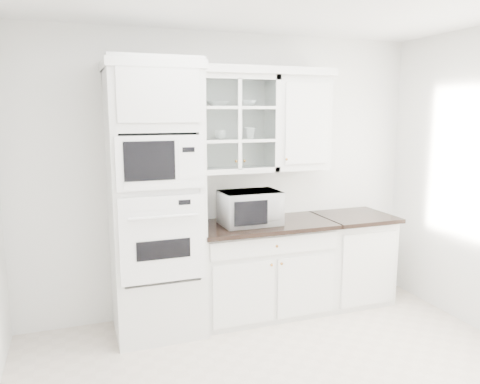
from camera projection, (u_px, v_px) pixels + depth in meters
name	position (u px, v px, depth m)	size (l,w,h in m)	color
room_shell	(283.00, 138.00, 3.29)	(4.00, 3.50, 2.70)	white
oven_column	(155.00, 201.00, 4.05)	(0.76, 0.68, 2.40)	silver
base_cabinet_run	(263.00, 268.00, 4.55)	(1.32, 0.67, 0.92)	silver
extra_base_cabinet	(351.00, 257.00, 4.88)	(0.72, 0.67, 0.92)	silver
upper_cabinet_glass	(234.00, 124.00, 4.36)	(0.80, 0.33, 0.90)	silver
upper_cabinet_solid	(299.00, 123.00, 4.58)	(0.55, 0.33, 0.90)	silver
crown_molding	(224.00, 70.00, 4.22)	(2.14, 0.38, 0.07)	white
countertop_microwave	(249.00, 207.00, 4.38)	(0.54, 0.45, 0.31)	white
bowl_a	(218.00, 104.00, 4.26)	(0.20, 0.20, 0.05)	white
bowl_b	(247.00, 103.00, 4.35)	(0.18, 0.18, 0.06)	white
cup_a	(220.00, 135.00, 4.33)	(0.11, 0.11, 0.08)	white
cup_b	(250.00, 133.00, 4.41)	(0.11, 0.11, 0.11)	white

